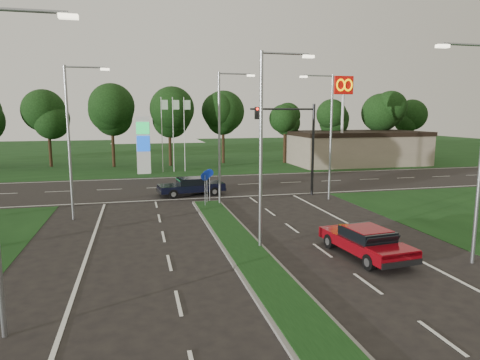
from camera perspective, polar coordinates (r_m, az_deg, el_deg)
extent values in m
plane|color=black|center=(14.79, 6.38, -16.26)|extent=(160.00, 160.00, 0.00)
cube|color=black|center=(68.01, -9.62, 3.43)|extent=(160.00, 50.00, 0.02)
cube|color=black|center=(37.39, -6.24, -0.86)|extent=(160.00, 12.00, 0.02)
cube|color=slate|center=(18.29, 2.04, -10.98)|extent=(2.00, 26.00, 0.12)
cube|color=gray|center=(55.57, 15.17, 4.13)|extent=(16.00, 9.00, 4.00)
cylinder|color=gray|center=(19.43, 2.80, 3.63)|extent=(0.16, 0.16, 9.00)
cylinder|color=gray|center=(19.87, 6.07, 16.42)|extent=(2.20, 0.10, 0.10)
cube|color=#FFF2CC|center=(20.24, 9.12, 15.94)|extent=(0.50, 0.22, 0.12)
cylinder|color=gray|center=(29.14, -2.77, 5.36)|extent=(0.16, 0.16, 9.00)
cylinder|color=gray|center=(29.43, -0.67, 13.98)|extent=(2.20, 0.10, 0.10)
cube|color=#FFF2CC|center=(29.68, 1.46, 13.74)|extent=(0.50, 0.22, 0.12)
cylinder|color=gray|center=(13.13, -26.98, 19.52)|extent=(2.20, 0.10, 0.10)
cube|color=#FFF2CC|center=(12.92, -21.92, 19.56)|extent=(0.50, 0.22, 0.12)
cylinder|color=gray|center=(26.90, -21.83, 4.45)|extent=(0.16, 0.16, 9.00)
cylinder|color=gray|center=(26.84, -19.99, 13.96)|extent=(2.20, 0.10, 0.10)
cube|color=#FFF2CC|center=(26.74, -17.57, 13.89)|extent=(0.50, 0.22, 0.12)
cylinder|color=gray|center=(31.71, 12.01, 5.46)|extent=(0.16, 0.16, 9.00)
cylinder|color=gray|center=(31.32, 10.40, 13.53)|extent=(2.20, 0.10, 0.10)
cube|color=#FFF2CC|center=(30.88, 8.48, 13.46)|extent=(0.50, 0.22, 0.12)
cylinder|color=gray|center=(19.41, 28.04, 15.65)|extent=(2.20, 0.10, 0.10)
cube|color=#FFF2CC|center=(18.71, 25.39, 15.81)|extent=(0.50, 0.22, 0.12)
cylinder|color=black|center=(33.39, 9.70, 3.97)|extent=(0.20, 0.20, 7.00)
cylinder|color=black|center=(32.37, 5.72, 9.39)|extent=(5.00, 0.14, 0.14)
cube|color=black|center=(31.77, 2.26, 8.90)|extent=(0.28, 0.28, 0.90)
sphere|color=#FF190C|center=(31.60, 2.35, 9.44)|extent=(0.20, 0.20, 0.20)
cylinder|color=gray|center=(28.87, -4.68, -1.49)|extent=(0.06, 0.06, 2.20)
cylinder|color=#0C26A5|center=(28.71, -4.71, 0.47)|extent=(0.56, 0.04, 0.56)
cylinder|color=gray|center=(29.89, -4.41, -1.13)|extent=(0.06, 0.06, 2.20)
cylinder|color=#0C26A5|center=(29.73, -4.44, 0.76)|extent=(0.56, 0.04, 0.56)
cylinder|color=gray|center=(30.61, -4.07, -0.89)|extent=(0.06, 0.06, 2.20)
cylinder|color=#0C26A5|center=(30.46, -4.09, 0.96)|extent=(0.56, 0.04, 0.56)
cube|color=silver|center=(45.69, -12.77, 4.53)|extent=(1.40, 0.30, 6.00)
cube|color=#0CA53F|center=(45.41, -12.84, 6.77)|extent=(1.30, 0.08, 1.20)
cube|color=#0C3FBF|center=(45.49, -12.77, 4.76)|extent=(1.30, 0.08, 1.60)
cylinder|color=silver|center=(46.70, -10.36, 5.92)|extent=(0.08, 0.08, 8.00)
cube|color=#B2D8B2|center=(46.67, -10.04, 9.86)|extent=(0.70, 0.02, 1.00)
cylinder|color=silver|center=(46.78, -8.89, 5.96)|extent=(0.08, 0.08, 8.00)
cube|color=#B2D8B2|center=(46.76, -8.55, 9.89)|extent=(0.70, 0.02, 1.00)
cylinder|color=silver|center=(46.89, -7.42, 6.00)|extent=(0.08, 0.08, 8.00)
cube|color=#B2D8B2|center=(46.89, -7.07, 9.92)|extent=(0.70, 0.02, 1.00)
cylinder|color=silver|center=(50.01, 13.47, 7.15)|extent=(0.30, 0.30, 10.00)
cube|color=#BF0C07|center=(50.09, 13.65, 12.18)|extent=(2.20, 0.35, 2.00)
torus|color=#FFC600|center=(49.70, 13.30, 12.23)|extent=(1.06, 0.16, 1.06)
torus|color=#FFC600|center=(50.10, 14.24, 12.16)|extent=(1.06, 0.16, 1.06)
cylinder|color=black|center=(52.93, -8.52, 4.34)|extent=(0.36, 0.36, 4.40)
sphere|color=black|center=(52.77, -8.63, 9.00)|extent=(6.00, 6.00, 6.00)
sphere|color=black|center=(52.61, -8.30, 10.09)|extent=(4.80, 4.80, 4.80)
cube|color=maroon|center=(19.88, 16.36, -8.09)|extent=(2.40, 4.93, 0.49)
cube|color=black|center=(19.68, 16.58, -6.86)|extent=(1.85, 2.25, 0.45)
cube|color=maroon|center=(19.62, 16.61, -6.22)|extent=(1.72, 1.86, 0.04)
cylinder|color=black|center=(20.69, 11.83, -8.00)|extent=(0.28, 0.69, 0.67)
cylinder|color=black|center=(21.64, 15.92, -7.40)|extent=(0.28, 0.69, 0.67)
cylinder|color=black|center=(18.29, 16.82, -10.46)|extent=(0.28, 0.69, 0.67)
cylinder|color=black|center=(19.35, 21.16, -9.61)|extent=(0.28, 0.69, 0.67)
cube|color=black|center=(33.29, -6.53, -0.98)|extent=(5.15, 2.57, 0.51)
cube|color=black|center=(33.23, -6.38, -0.15)|extent=(2.36, 1.96, 0.47)
cube|color=black|center=(33.20, -6.39, 0.26)|extent=(1.95, 1.81, 0.05)
cylinder|color=black|center=(32.11, -8.88, -1.88)|extent=(0.72, 0.30, 0.70)
cylinder|color=black|center=(33.91, -9.50, -1.32)|extent=(0.72, 0.30, 0.70)
cylinder|color=black|center=(32.85, -3.45, -1.55)|extent=(0.72, 0.30, 0.70)
cylinder|color=black|center=(34.62, -4.33, -1.02)|extent=(0.72, 0.30, 0.70)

